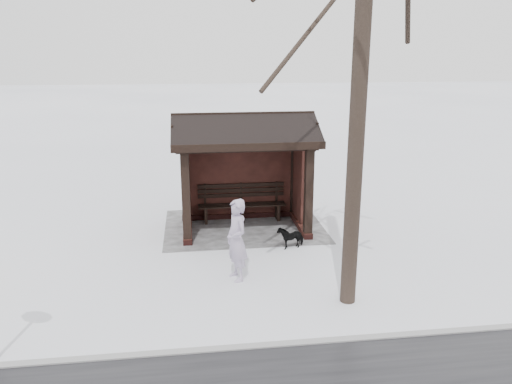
% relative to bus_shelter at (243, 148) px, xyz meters
% --- Properties ---
extents(ground, '(120.00, 120.00, 0.00)m').
position_rel_bus_shelter_xyz_m(ground, '(0.00, 0.16, -2.17)').
color(ground, white).
rests_on(ground, ground).
extents(kerb, '(120.00, 0.15, 0.06)m').
position_rel_bus_shelter_xyz_m(kerb, '(0.00, 5.66, -2.16)').
color(kerb, gray).
rests_on(kerb, ground).
extents(trampled_patch, '(4.20, 3.20, 0.02)m').
position_rel_bus_shelter_xyz_m(trampled_patch, '(0.00, -0.04, -2.16)').
color(trampled_patch, '#96969C').
rests_on(trampled_patch, ground).
extents(bus_shelter, '(3.60, 2.40, 3.09)m').
position_rel_bus_shelter_xyz_m(bus_shelter, '(0.00, 0.00, 0.00)').
color(bus_shelter, '#381714').
rests_on(bus_shelter, ground).
extents(pedestrian, '(0.59, 0.72, 1.72)m').
position_rel_bus_shelter_xyz_m(pedestrian, '(0.48, 3.13, -1.31)').
color(pedestrian, '#AFA0BC').
rests_on(pedestrian, ground).
extents(dog, '(0.69, 0.47, 0.53)m').
position_rel_bus_shelter_xyz_m(dog, '(-0.96, 1.58, -1.90)').
color(dog, black).
rests_on(dog, ground).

